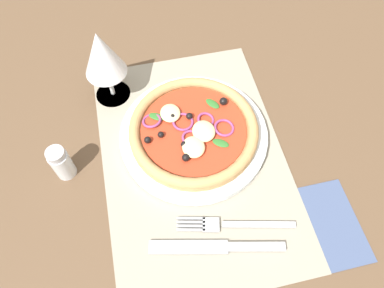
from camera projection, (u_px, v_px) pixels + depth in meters
The scene contains 9 objects.
ground_plane at pixel (193, 161), 62.48cm from camera, with size 190.00×140.00×2.40cm, color brown.
placemat at pixel (193, 158), 61.27cm from camera, with size 45.35×30.20×0.40cm, color gray.
plate at pixel (194, 135), 62.43cm from camera, with size 25.22×25.22×1.46cm, color white.
pizza at pixel (193, 130), 60.84cm from camera, with size 21.76×21.76×2.68cm.
fork at pixel (229, 224), 54.96cm from camera, with size 5.50×17.88×0.44cm.
knife at pixel (215, 247), 53.19cm from camera, with size 5.89×19.89×0.62cm.
wine_glass at pixel (102, 55), 59.58cm from camera, with size 7.20×7.20×14.90cm.
napkin at pixel (320, 227), 55.23cm from camera, with size 13.52×12.16×0.36cm, color #425175.
pepper_shaker at pixel (61, 163), 57.32cm from camera, with size 3.20×3.20×6.70cm.
Camera 1 is at (-28.39, 6.58, 54.14)cm, focal length 34.02 mm.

